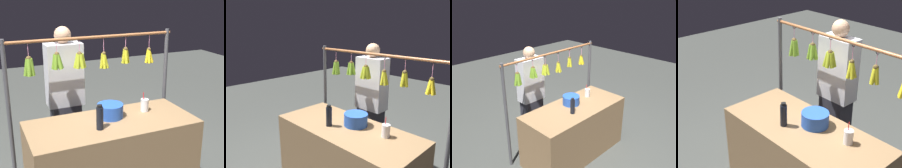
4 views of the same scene
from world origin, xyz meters
TOP-DOWN VIEW (x-y plane):
  - market_counter at (0.00, 0.00)m, footprint 1.66×0.72m
  - display_rack at (0.05, -0.48)m, footprint 1.88×0.14m
  - water_bottle at (0.17, 0.11)m, footprint 0.07×0.07m
  - blue_bucket at (-0.03, -0.11)m, footprint 0.26×0.26m
  - drink_cup at (-0.43, -0.11)m, footprint 0.09×0.09m
  - vendor_person at (0.26, -0.75)m, footprint 0.41×0.22m

SIDE VIEW (x-z plane):
  - market_counter at x=0.00m, z-range 0.00..0.85m
  - vendor_person at x=0.26m, z-range -0.01..1.70m
  - drink_cup at x=-0.43m, z-range 0.81..1.02m
  - blue_bucket at x=-0.03m, z-range 0.85..0.99m
  - water_bottle at x=0.17m, z-range 0.84..1.08m
  - display_rack at x=0.05m, z-range 0.36..2.01m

